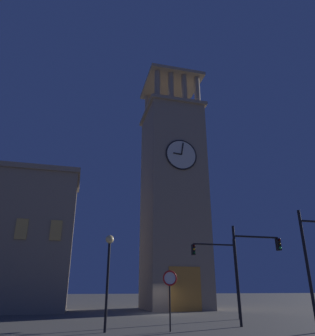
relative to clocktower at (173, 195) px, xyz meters
name	(u,v)px	position (x,y,z in m)	size (l,w,h in m)	color
ground_plane	(163,314)	(2.67, 5.28, -12.09)	(200.00, 200.00, 0.00)	#56544F
clocktower	(173,195)	(0.00, 0.00, 0.00)	(6.93, 7.32, 29.65)	gray
traffic_signal_mid	(222,264)	(-0.07, 11.49, -8.42)	(3.47, 0.41, 5.53)	black
traffic_signal_far	(251,259)	(-0.10, 15.62, -8.40)	(3.28, 0.41, 5.70)	black
street_lamp	(109,262)	(8.64, 16.18, -8.75)	(0.44, 0.44, 4.74)	black
no_horn_sign	(170,283)	(5.43, 16.70, -9.79)	(0.78, 0.14, 2.92)	black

